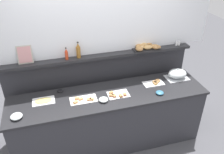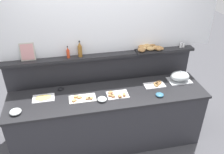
{
  "view_description": "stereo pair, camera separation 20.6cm",
  "coord_description": "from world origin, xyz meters",
  "px_view_note": "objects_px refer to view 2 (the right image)",
  "views": [
    {
      "loc": [
        -0.7,
        -2.57,
        2.79
      ],
      "look_at": [
        0.07,
        0.1,
        1.12
      ],
      "focal_mm": 37.73,
      "sensor_mm": 36.0,
      "label": 1
    },
    {
      "loc": [
        -0.5,
        -2.62,
        2.79
      ],
      "look_at": [
        0.07,
        0.1,
        1.12
      ],
      "focal_mm": 37.73,
      "sensor_mm": 36.0,
      "label": 2
    }
  ],
  "objects_px": {
    "serving_cloche": "(180,77)",
    "condiment_bowl_teal": "(61,89)",
    "hot_sauce_bottle": "(68,53)",
    "sandwich_platter_front": "(82,98)",
    "cold_cuts_platter": "(43,98)",
    "framed_picture": "(27,52)",
    "vinegar_bottle_amber": "(80,50)",
    "salt_shaker": "(181,45)",
    "condiment_bowl_dark": "(160,95)",
    "glass_bowl_large": "(16,112)",
    "sandwich_platter_side": "(156,85)",
    "bread_basket": "(149,48)",
    "pepper_shaker": "(184,45)",
    "glass_bowl_medium": "(102,99)",
    "sandwich_platter_rear": "(117,95)"
  },
  "relations": [
    {
      "from": "serving_cloche",
      "to": "condiment_bowl_teal",
      "type": "bearing_deg",
      "value": 175.96
    },
    {
      "from": "condiment_bowl_teal",
      "to": "hot_sauce_bottle",
      "type": "relative_size",
      "value": 0.47
    },
    {
      "from": "sandwich_platter_front",
      "to": "cold_cuts_platter",
      "type": "xyz_separation_m",
      "value": [
        -0.51,
        0.12,
        -0.0
      ]
    },
    {
      "from": "serving_cloche",
      "to": "framed_picture",
      "type": "bearing_deg",
      "value": 170.67
    },
    {
      "from": "cold_cuts_platter",
      "to": "vinegar_bottle_amber",
      "type": "distance_m",
      "value": 0.83
    },
    {
      "from": "salt_shaker",
      "to": "vinegar_bottle_amber",
      "type": "bearing_deg",
      "value": 179.95
    },
    {
      "from": "condiment_bowl_dark",
      "to": "cold_cuts_platter",
      "type": "bearing_deg",
      "value": 170.28
    },
    {
      "from": "glass_bowl_large",
      "to": "framed_picture",
      "type": "height_order",
      "value": "framed_picture"
    },
    {
      "from": "glass_bowl_large",
      "to": "framed_picture",
      "type": "distance_m",
      "value": 0.84
    },
    {
      "from": "cold_cuts_platter",
      "to": "framed_picture",
      "type": "distance_m",
      "value": 0.67
    },
    {
      "from": "condiment_bowl_teal",
      "to": "serving_cloche",
      "type": "bearing_deg",
      "value": -4.04
    },
    {
      "from": "hot_sauce_bottle",
      "to": "condiment_bowl_dark",
      "type": "bearing_deg",
      "value": -27.95
    },
    {
      "from": "salt_shaker",
      "to": "framed_picture",
      "type": "xyz_separation_m",
      "value": [
        -2.26,
        0.04,
        0.08
      ]
    },
    {
      "from": "sandwich_platter_side",
      "to": "sandwich_platter_front",
      "type": "bearing_deg",
      "value": -173.81
    },
    {
      "from": "sandwich_platter_front",
      "to": "framed_picture",
      "type": "bearing_deg",
      "value": 142.08
    },
    {
      "from": "framed_picture",
      "to": "cold_cuts_platter",
      "type": "bearing_deg",
      "value": -68.78
    },
    {
      "from": "bread_basket",
      "to": "glass_bowl_large",
      "type": "bearing_deg",
      "value": -162.27
    },
    {
      "from": "sandwich_platter_side",
      "to": "cold_cuts_platter",
      "type": "distance_m",
      "value": 1.6
    },
    {
      "from": "pepper_shaker",
      "to": "bread_basket",
      "type": "relative_size",
      "value": 0.2
    },
    {
      "from": "hot_sauce_bottle",
      "to": "glass_bowl_medium",
      "type": "bearing_deg",
      "value": -56.27
    },
    {
      "from": "sandwich_platter_rear",
      "to": "bread_basket",
      "type": "bearing_deg",
      "value": 39.21
    },
    {
      "from": "serving_cloche",
      "to": "sandwich_platter_front",
      "type": "bearing_deg",
      "value": -173.67
    },
    {
      "from": "salt_shaker",
      "to": "framed_picture",
      "type": "relative_size",
      "value": 0.35
    },
    {
      "from": "sandwich_platter_front",
      "to": "hot_sauce_bottle",
      "type": "bearing_deg",
      "value": 104.39
    },
    {
      "from": "condiment_bowl_dark",
      "to": "vinegar_bottle_amber",
      "type": "bearing_deg",
      "value": 147.9
    },
    {
      "from": "glass_bowl_large",
      "to": "framed_picture",
      "type": "relative_size",
      "value": 0.58
    },
    {
      "from": "serving_cloche",
      "to": "bread_basket",
      "type": "distance_m",
      "value": 0.63
    },
    {
      "from": "serving_cloche",
      "to": "condiment_bowl_teal",
      "type": "xyz_separation_m",
      "value": [
        -1.76,
        0.12,
        -0.06
      ]
    },
    {
      "from": "glass_bowl_medium",
      "to": "sandwich_platter_front",
      "type": "bearing_deg",
      "value": 160.35
    },
    {
      "from": "sandwich_platter_rear",
      "to": "pepper_shaker",
      "type": "xyz_separation_m",
      "value": [
        1.16,
        0.49,
        0.43
      ]
    },
    {
      "from": "glass_bowl_medium",
      "to": "sandwich_platter_rear",
      "type": "bearing_deg",
      "value": 18.93
    },
    {
      "from": "sandwich_platter_side",
      "to": "vinegar_bottle_amber",
      "type": "bearing_deg",
      "value": 160.81
    },
    {
      "from": "sandwich_platter_side",
      "to": "bread_basket",
      "type": "height_order",
      "value": "bread_basket"
    },
    {
      "from": "glass_bowl_large",
      "to": "condiment_bowl_teal",
      "type": "distance_m",
      "value": 0.7
    },
    {
      "from": "sandwich_platter_front",
      "to": "cold_cuts_platter",
      "type": "height_order",
      "value": "sandwich_platter_front"
    },
    {
      "from": "bread_basket",
      "to": "cold_cuts_platter",
      "type": "bearing_deg",
      "value": -167.31
    },
    {
      "from": "vinegar_bottle_amber",
      "to": "framed_picture",
      "type": "distance_m",
      "value": 0.71
    },
    {
      "from": "serving_cloche",
      "to": "glass_bowl_large",
      "type": "xyz_separation_m",
      "value": [
        -2.31,
        -0.3,
        -0.05
      ]
    },
    {
      "from": "sandwich_platter_front",
      "to": "glass_bowl_large",
      "type": "height_order",
      "value": "glass_bowl_large"
    },
    {
      "from": "bread_basket",
      "to": "serving_cloche",
      "type": "bearing_deg",
      "value": -38.07
    },
    {
      "from": "bread_basket",
      "to": "salt_shaker",
      "type": "bearing_deg",
      "value": -0.03
    },
    {
      "from": "sandwich_platter_rear",
      "to": "pepper_shaker",
      "type": "bearing_deg",
      "value": 23.07
    },
    {
      "from": "salt_shaker",
      "to": "hot_sauce_bottle",
      "type": "bearing_deg",
      "value": -179.81
    },
    {
      "from": "cold_cuts_platter",
      "to": "hot_sauce_bottle",
      "type": "height_order",
      "value": "hot_sauce_bottle"
    },
    {
      "from": "sandwich_platter_front",
      "to": "glass_bowl_medium",
      "type": "relative_size",
      "value": 2.84
    },
    {
      "from": "sandwich_platter_side",
      "to": "vinegar_bottle_amber",
      "type": "relative_size",
      "value": 1.29
    },
    {
      "from": "sandwich_platter_front",
      "to": "glass_bowl_large",
      "type": "relative_size",
      "value": 2.5
    },
    {
      "from": "cold_cuts_platter",
      "to": "vinegar_bottle_amber",
      "type": "bearing_deg",
      "value": 32.81
    },
    {
      "from": "serving_cloche",
      "to": "salt_shaker",
      "type": "relative_size",
      "value": 3.91
    },
    {
      "from": "sandwich_platter_side",
      "to": "bread_basket",
      "type": "bearing_deg",
      "value": 91.0
    }
  ]
}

